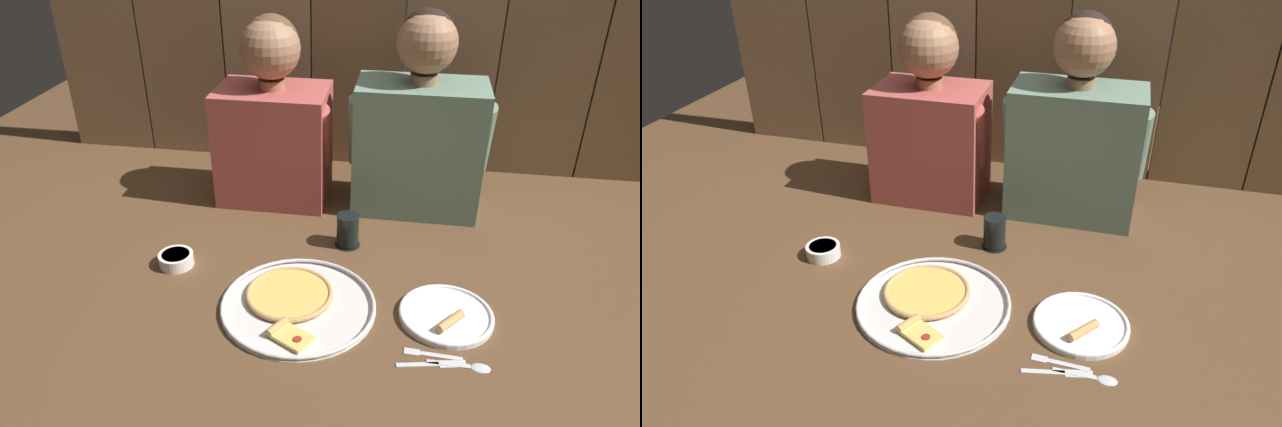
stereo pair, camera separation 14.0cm
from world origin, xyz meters
The scene contains 11 objects.
ground_plane centered at (0.00, 0.00, 0.00)m, with size 3.20×3.20×0.00m, color brown.
pizza_tray centered at (-0.05, -0.05, 0.01)m, with size 0.39×0.39×0.03m.
dinner_plate centered at (0.32, -0.04, 0.01)m, with size 0.23×0.23×0.03m.
drinking_glass centered at (0.05, 0.24, 0.05)m, with size 0.07×0.07×0.10m.
dipping_bowl centered at (-0.41, 0.06, 0.02)m, with size 0.10×0.10×0.04m.
table_fork centered at (0.28, -0.18, 0.00)m, with size 0.13×0.02×0.01m.
table_knife centered at (0.29, -0.21, 0.00)m, with size 0.16×0.05×0.01m.
table_spoon centered at (0.37, -0.20, 0.00)m, with size 0.14×0.03×0.01m.
diner_left centered at (-0.23, 0.50, 0.26)m, with size 0.38×0.24×0.59m.
diner_right centered at (0.23, 0.50, 0.27)m, with size 0.42×0.21×0.62m.
wooden_backdrop_wall centered at (0.00, 0.82, 0.58)m, with size 2.19×0.03×1.15m.
Camera 1 is at (0.20, -1.17, 0.93)m, focal length 32.68 mm.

